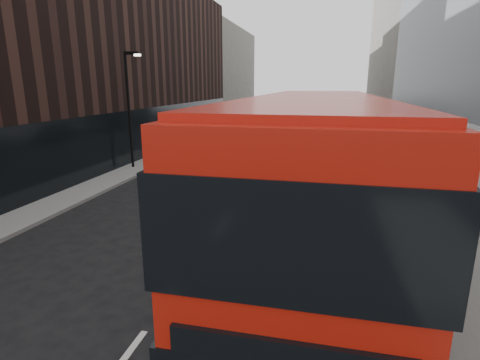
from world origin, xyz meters
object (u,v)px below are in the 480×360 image
Objects in this scene: red_bus at (313,186)px; grey_bus at (329,113)px; street_lamp at (130,102)px; car_b at (319,162)px; car_a at (266,189)px; car_c at (320,143)px.

grey_bus is at bearing 89.22° from red_bus.
red_bus is 1.03× the size of grey_bus.
street_lamp is 0.56× the size of red_bus.
car_a is at bearing -116.02° from car_b.
car_c is (-0.10, 7.77, -0.01)m from car_b.
red_bus is at bearing -97.64° from car_b.
street_lamp is 1.56× the size of car_a.
car_b is at bearing -84.51° from car_c.
car_a is at bearing -93.55° from grey_bus.
street_lamp is 1.50× the size of car_b.
red_bus is 2.68× the size of car_b.
grey_bus is 2.32× the size of car_c.
car_b reaches higher than car_c.
car_a is at bearing 108.69° from red_bus.
street_lamp is at bearing 177.07° from car_b.
grey_bus is at bearing 80.69° from car_a.
street_lamp is at bearing 134.10° from red_bus.
grey_bus reaches higher than car_c.
car_c is at bearing 90.39° from red_bus.
red_bus is 2.39× the size of car_c.
car_a is 14.42m from car_c.
grey_bus is 2.70× the size of car_a.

